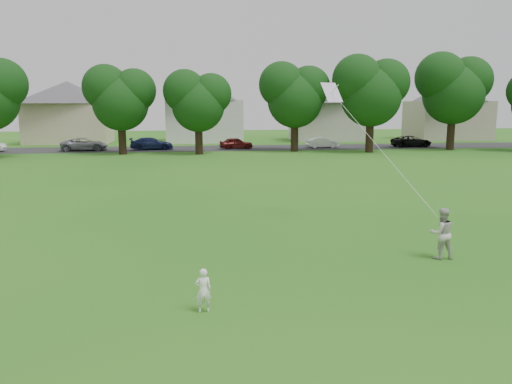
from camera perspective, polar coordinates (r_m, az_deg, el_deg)
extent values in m
plane|color=#1D5F15|center=(11.54, 2.62, -13.03)|extent=(160.00, 160.00, 0.00)
cube|color=#2D2D30|center=(52.68, -5.58, 4.99)|extent=(90.00, 7.00, 0.01)
imported|color=white|center=(11.18, -6.04, -11.10)|extent=(0.38, 0.26, 1.00)
imported|color=beige|center=(15.72, 20.43, -4.44)|extent=(0.76, 0.60, 1.54)
plane|color=silver|center=(19.28, 8.66, 11.21)|extent=(1.01, 0.80, 0.72)
cylinder|color=white|center=(17.23, 14.01, 4.77)|extent=(0.01, 0.01, 6.70)
cylinder|color=black|center=(47.63, -15.05, 6.07)|extent=(0.71, 0.71, 3.15)
cylinder|color=black|center=(46.44, -6.54, 6.15)|extent=(0.70, 0.70, 2.98)
cylinder|color=black|center=(49.13, 4.42, 6.60)|extent=(0.73, 0.73, 3.34)
cylinder|color=black|center=(49.32, 12.86, 6.53)|extent=(0.75, 0.75, 3.57)
cylinder|color=black|center=(54.42, 21.38, 6.49)|extent=(0.76, 0.76, 3.76)
imported|color=gray|center=(52.61, -19.02, 5.18)|extent=(4.72, 2.58, 1.25)
imported|color=#171F48|center=(51.73, -11.85, 5.44)|extent=(4.43, 2.10, 1.25)
imported|color=#551211|center=(51.83, -2.28, 5.60)|extent=(3.58, 1.83, 1.17)
imported|color=silver|center=(53.47, 7.59, 5.63)|extent=(3.48, 1.46, 1.12)
imported|color=black|center=(56.89, 17.34, 5.56)|extent=(4.28, 2.00, 1.19)
cube|color=beige|center=(64.05, -20.55, 7.38)|extent=(9.41, 6.46, 4.68)
pyramid|color=#4F4D52|center=(64.07, -20.82, 11.76)|extent=(13.58, 13.58, 2.57)
cube|color=white|center=(62.51, -5.97, 8.08)|extent=(9.07, 7.05, 5.06)
pyramid|color=#4F4D52|center=(62.57, -6.06, 12.95)|extent=(13.09, 13.09, 2.79)
cube|color=beige|center=(65.00, 8.41, 7.95)|extent=(9.32, 6.62, 4.75)
pyramid|color=#4F4D52|center=(65.03, 8.52, 12.34)|extent=(13.45, 13.45, 2.61)
cube|color=#B1A792|center=(71.10, 21.02, 7.66)|extent=(9.61, 6.83, 4.97)
pyramid|color=#4F4D52|center=(71.14, 21.28, 11.86)|extent=(13.86, 13.86, 2.74)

